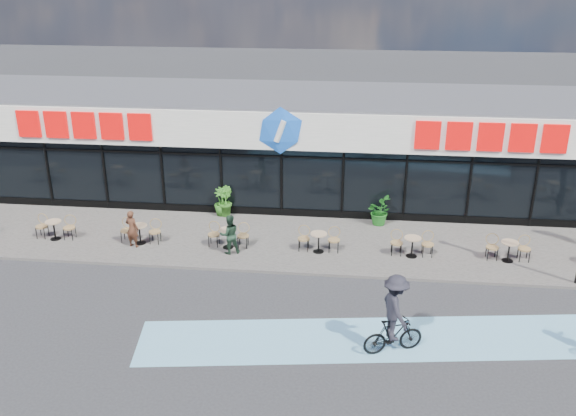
% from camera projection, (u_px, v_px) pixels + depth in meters
% --- Properties ---
extents(ground, '(120.00, 120.00, 0.00)m').
position_uv_depth(ground, '(255.00, 304.00, 19.06)').
color(ground, '#28282B').
rests_on(ground, ground).
extents(sidewalk, '(44.00, 5.00, 0.10)m').
position_uv_depth(sidewalk, '(274.00, 241.00, 23.19)').
color(sidewalk, '#605B55').
rests_on(sidewalk, ground).
extents(bike_lane, '(14.17, 4.13, 0.01)m').
position_uv_depth(bike_lane, '(386.00, 339.00, 17.27)').
color(bike_lane, '#6BAACA').
rests_on(bike_lane, ground).
extents(building, '(30.60, 6.57, 4.75)m').
position_uv_depth(building, '(289.00, 144.00, 27.33)').
color(building, black).
rests_on(building, ground).
extents(bistro_set_1, '(1.54, 0.62, 0.90)m').
position_uv_depth(bistro_set_1, '(55.00, 227.00, 23.18)').
color(bistro_set_1, tan).
rests_on(bistro_set_1, sidewalk).
extents(bistro_set_2, '(1.54, 0.62, 0.90)m').
position_uv_depth(bistro_set_2, '(140.00, 231.00, 22.84)').
color(bistro_set_2, tan).
rests_on(bistro_set_2, sidewalk).
extents(bistro_set_3, '(1.54, 0.62, 0.90)m').
position_uv_depth(bistro_set_3, '(228.00, 235.00, 22.50)').
color(bistro_set_3, tan).
rests_on(bistro_set_3, sidewalk).
extents(bistro_set_4, '(1.54, 0.62, 0.90)m').
position_uv_depth(bistro_set_4, '(319.00, 239.00, 22.16)').
color(bistro_set_4, tan).
rests_on(bistro_set_4, sidewalk).
extents(bistro_set_5, '(1.54, 0.62, 0.90)m').
position_uv_depth(bistro_set_5, '(412.00, 244.00, 21.82)').
color(bistro_set_5, tan).
rests_on(bistro_set_5, sidewalk).
extents(bistro_set_6, '(1.54, 0.62, 0.90)m').
position_uv_depth(bistro_set_6, '(508.00, 248.00, 21.48)').
color(bistro_set_6, tan).
rests_on(bistro_set_6, sidewalk).
extents(potted_plant_left, '(0.92, 0.92, 1.18)m').
position_uv_depth(potted_plant_left, '(222.00, 202.00, 25.26)').
color(potted_plant_left, '#2A601B').
rests_on(potted_plant_left, sidewalk).
extents(potted_plant_mid, '(0.81, 0.86, 1.25)m').
position_uv_depth(potted_plant_mid, '(225.00, 201.00, 25.22)').
color(potted_plant_mid, '#30691E').
rests_on(potted_plant_mid, sidewalk).
extents(potted_plant_right, '(0.89, 1.03, 1.12)m').
position_uv_depth(potted_plant_right, '(379.00, 211.00, 24.39)').
color(potted_plant_right, '#1E681D').
rests_on(potted_plant_right, sidewalk).
extents(patron_left, '(0.60, 0.47, 1.43)m').
position_uv_depth(patron_left, '(132.00, 229.00, 22.40)').
color(patron_left, '#4C2A1B').
rests_on(patron_left, sidewalk).
extents(patron_right, '(0.88, 0.80, 1.47)m').
position_uv_depth(patron_right, '(229.00, 234.00, 21.88)').
color(patron_right, '#1C3222').
rests_on(patron_right, sidewalk).
extents(cyclist_a, '(1.77, 1.39, 2.34)m').
position_uv_depth(cyclist_a, '(394.00, 317.00, 16.30)').
color(cyclist_a, black).
rests_on(cyclist_a, ground).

